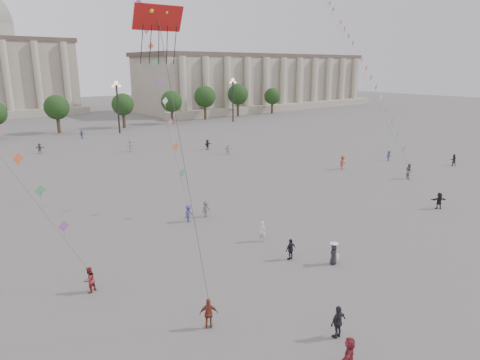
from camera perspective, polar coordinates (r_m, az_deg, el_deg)
ground at (r=29.10m, az=15.25°, el=-13.49°), size 360.00×360.00×0.00m
hall_east at (r=145.01m, az=2.62°, el=12.96°), size 84.00×26.22×17.20m
tree_row at (r=95.18m, az=-26.32°, el=8.54°), size 137.12×5.12×8.00m
lamp_post_mid_east at (r=92.09m, az=-16.06°, el=10.55°), size 2.00×0.90×10.65m
lamp_post_far_east at (r=107.51m, az=-0.96°, el=11.68°), size 2.00×0.90×10.65m
person_crowd_0 at (r=87.88m, az=-20.36°, el=5.72°), size 1.05×0.73×1.66m
person_crowd_3 at (r=46.24m, az=25.01°, el=-2.51°), size 1.54×1.27×1.65m
person_crowd_4 at (r=72.06m, az=-14.42°, el=4.44°), size 1.89×1.21×1.94m
person_crowd_6 at (r=39.75m, az=-4.55°, el=-3.87°), size 1.14×0.82×1.59m
person_crowd_7 at (r=67.83m, az=-1.66°, el=4.11°), size 1.52×1.10×1.59m
person_crowd_8 at (r=59.46m, az=13.52°, el=2.29°), size 1.33×0.91×1.89m
person_crowd_9 at (r=71.87m, az=-4.35°, el=4.73°), size 1.63×0.89×1.68m
person_crowd_12 at (r=75.53m, az=-25.15°, el=3.85°), size 1.56×1.27×1.67m
person_crowd_13 at (r=34.38m, az=2.94°, el=-6.82°), size 0.71×0.74×1.71m
person_crowd_14 at (r=66.78m, az=19.24°, el=3.07°), size 1.02×0.64×1.52m
person_crowd_15 at (r=66.98m, az=26.56°, el=2.41°), size 1.02×1.00×1.66m
tourist_0 at (r=23.91m, az=-4.17°, el=-17.34°), size 1.06×0.91×1.71m
tourist_1 at (r=23.67m, az=12.95°, el=-17.96°), size 1.07×0.46×1.80m
tourist_2 at (r=21.78m, az=14.34°, el=-21.53°), size 1.59×1.17×1.66m
tourist_4 at (r=31.48m, az=6.78°, el=-9.15°), size 0.94×0.40×1.60m
kite_flyer_0 at (r=28.66m, az=-19.45°, el=-12.45°), size 0.99×0.91×1.66m
kite_flyer_1 at (r=38.71m, az=-6.86°, el=-4.47°), size 1.16×0.93×1.57m
kite_flyer_2 at (r=57.01m, az=21.61°, el=1.11°), size 1.13×1.18×1.92m
hat_person at (r=31.31m, az=12.39°, el=-9.54°), size 0.86×0.78×1.69m
dragon_kite at (r=19.53m, az=-10.73°, el=18.20°), size 2.23×0.65×14.57m
kite_train_east at (r=73.15m, az=14.02°, el=18.21°), size 17.56×33.12×48.82m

